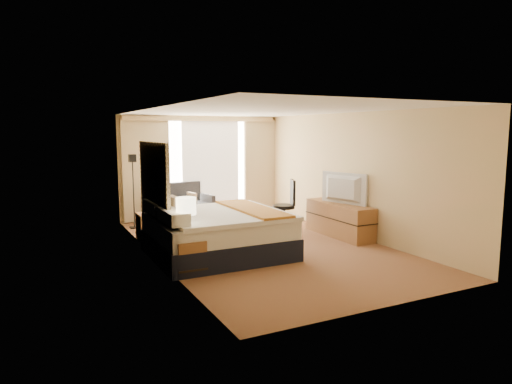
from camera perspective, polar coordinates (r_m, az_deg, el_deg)
name	(u,v)px	position (r m, az deg, el deg)	size (l,w,h in m)	color
floor	(263,245)	(8.97, 0.87, -6.67)	(4.20, 7.00, 0.02)	#56181A
ceiling	(263,110)	(8.70, 0.91, 10.16)	(4.20, 7.00, 0.02)	white
wall_back	(201,166)	(11.94, -6.91, 3.19)	(4.20, 0.02, 2.60)	tan
wall_front	(394,206)	(5.89, 16.83, -1.67)	(4.20, 0.02, 2.60)	tan
wall_left	(154,185)	(8.00, -12.58, 0.86)	(0.02, 7.00, 2.60)	tan
wall_right	(351,174)	(9.89, 11.75, 2.16)	(0.02, 7.00, 2.60)	tan
headboard	(154,185)	(8.20, -12.65, 0.89)	(0.06, 1.85, 1.50)	black
nightstand_left	(188,256)	(7.26, -8.51, -7.97)	(0.45, 0.52, 0.55)	#965E36
nightstand_right	(149,227)	(9.61, -13.19, -4.23)	(0.45, 0.52, 0.55)	#965E36
media_dresser	(339,220)	(9.86, 10.37, -3.41)	(0.50, 1.80, 0.70)	#965E36
window	(210,165)	(12.00, -5.74, 3.32)	(2.30, 0.02, 2.30)	white
curtains	(202,163)	(11.83, -6.75, 3.68)	(4.12, 0.19, 2.56)	#C6B28B
bed	(217,233)	(8.21, -4.87, -5.11)	(2.30, 2.11, 1.12)	black
loveseat	(181,209)	(11.41, -9.40, -2.09)	(1.61, 1.06, 0.93)	#511A17
floor_lamp	(133,176)	(10.72, -15.13, 1.92)	(0.21, 0.21, 1.69)	black
desk_chair	(286,208)	(10.20, 3.83, -2.02)	(0.57, 0.57, 1.14)	black
lamp_left	(186,207)	(7.11, -8.73, -1.86)	(0.31, 0.31, 0.65)	black
lamp_right	(149,190)	(9.54, -13.29, 0.24)	(0.29, 0.29, 0.61)	black
tissue_box	(183,234)	(7.32, -9.06, -5.18)	(0.12, 0.12, 0.11)	#86B4D0
telephone	(151,213)	(9.38, -13.00, -2.57)	(0.19, 0.15, 0.08)	black
television	(341,189)	(9.65, 10.54, 0.42)	(1.13, 0.15, 0.65)	black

